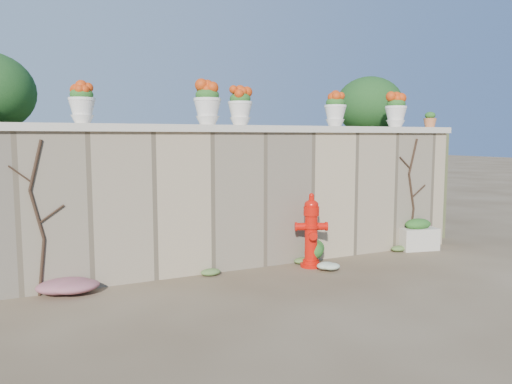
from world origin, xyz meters
TOP-DOWN VIEW (x-y plane):
  - ground at (0.00, 0.00)m, footprint 80.00×80.00m
  - stone_wall at (0.00, 1.80)m, footprint 8.00×0.40m
  - wall_cap at (0.00, 1.80)m, footprint 8.10×0.52m
  - raised_fill at (0.00, 5.00)m, footprint 9.00×6.00m
  - back_shrub_right at (3.40, 3.00)m, footprint 1.30×1.30m
  - vine_left at (-2.67, 1.58)m, footprint 0.60×0.04m
  - vine_right at (3.23, 1.58)m, footprint 0.60×0.04m
  - fire_hydrant at (1.02, 1.30)m, footprint 0.47×0.34m
  - planter_box at (3.30, 1.48)m, footprint 0.71×0.50m
  - green_shrub at (1.17, 1.39)m, footprint 0.56×0.51m
  - magenta_clump at (-2.46, 1.42)m, footprint 0.96×0.64m
  - white_flowers at (1.18, 0.96)m, footprint 0.49×0.39m
  - urn_pot_1 at (-2.09, 1.80)m, footprint 0.33×0.33m
  - urn_pot_2 at (-0.41, 1.80)m, footprint 0.39×0.39m
  - urn_pot_3 at (0.10, 1.80)m, footprint 0.35×0.35m
  - urn_pot_4 at (1.76, 1.80)m, footprint 0.35×0.35m
  - urn_pot_5 at (3.01, 1.80)m, footprint 0.37×0.37m
  - terracotta_pot at (3.80, 1.80)m, footprint 0.22×0.22m

SIDE VIEW (x-z plane):
  - ground at x=0.00m, z-range 0.00..0.00m
  - white_flowers at x=1.18m, z-range 0.00..0.18m
  - magenta_clump at x=-2.46m, z-range 0.00..0.26m
  - planter_box at x=3.30m, z-range -0.02..0.52m
  - green_shrub at x=1.17m, z-range 0.00..0.53m
  - fire_hydrant at x=1.02m, z-range 0.00..1.10m
  - vine_left at x=-2.67m, z-range 0.04..1.94m
  - vine_right at x=3.23m, z-range 0.04..1.94m
  - stone_wall at x=0.00m, z-range 0.00..2.00m
  - raised_fill at x=0.00m, z-range 0.00..2.00m
  - wall_cap at x=0.00m, z-range 2.00..2.10m
  - terracotta_pot at x=3.80m, z-range 2.09..2.36m
  - urn_pot_1 at x=-2.09m, z-range 2.10..2.62m
  - urn_pot_4 at x=1.76m, z-range 2.10..2.65m
  - urn_pot_3 at x=0.10m, z-range 2.10..2.65m
  - urn_pot_5 at x=3.01m, z-range 2.10..2.67m
  - urn_pot_2 at x=-0.41m, z-range 2.10..2.70m
  - back_shrub_right at x=3.40m, z-range 2.00..3.10m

